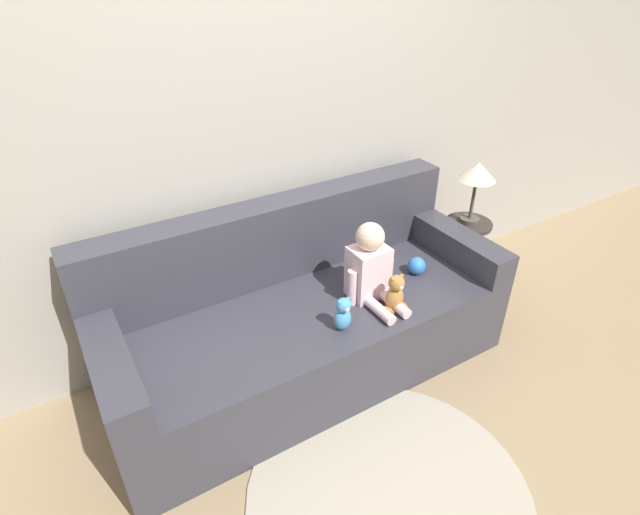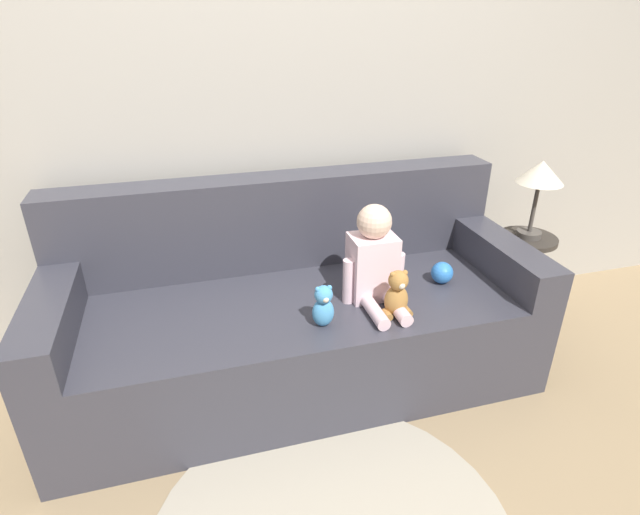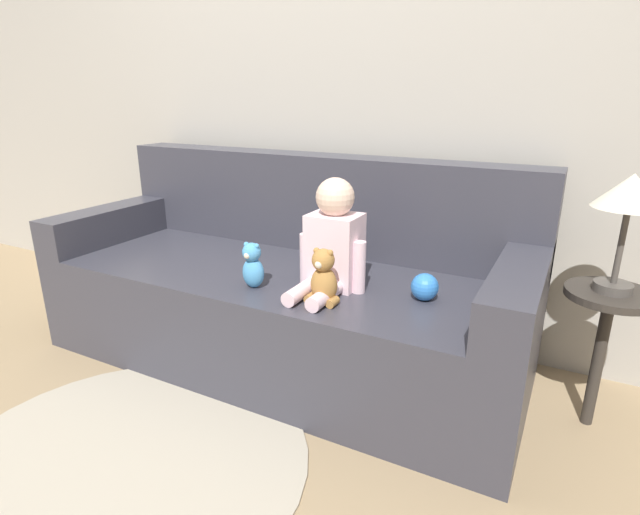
% 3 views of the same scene
% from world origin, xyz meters
% --- Properties ---
extents(ground_plane, '(12.00, 12.00, 0.00)m').
position_xyz_m(ground_plane, '(0.00, 0.00, 0.00)').
color(ground_plane, '#9E8460').
extents(wall_back, '(8.00, 0.05, 2.60)m').
position_xyz_m(wall_back, '(0.00, 0.50, 1.30)').
color(wall_back, '#ADA89E').
rests_on(wall_back, ground_plane).
extents(couch, '(2.06, 0.83, 0.87)m').
position_xyz_m(couch, '(0.00, 0.05, 0.31)').
color(couch, '#383842').
rests_on(couch, ground_plane).
extents(person_baby, '(0.27, 0.34, 0.41)m').
position_xyz_m(person_baby, '(0.30, -0.10, 0.61)').
color(person_baby, silver).
rests_on(person_baby, couch).
extents(teddy_bear_brown, '(0.12, 0.09, 0.20)m').
position_xyz_m(teddy_bear_brown, '(0.34, -0.26, 0.53)').
color(teddy_bear_brown, '#AD7A3D').
rests_on(teddy_bear_brown, couch).
extents(plush_toy_side, '(0.09, 0.08, 0.18)m').
position_xyz_m(plush_toy_side, '(0.04, -0.25, 0.52)').
color(plush_toy_side, '#4C9EDB').
rests_on(plush_toy_side, couch).
extents(toy_ball, '(0.10, 0.10, 0.10)m').
position_xyz_m(toy_ball, '(0.64, -0.07, 0.49)').
color(toy_ball, '#337FDB').
rests_on(toy_ball, couch).
extents(side_table, '(0.29, 0.29, 0.90)m').
position_xyz_m(side_table, '(1.22, 0.12, 0.69)').
color(side_table, '#332D28').
rests_on(side_table, ground_plane).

